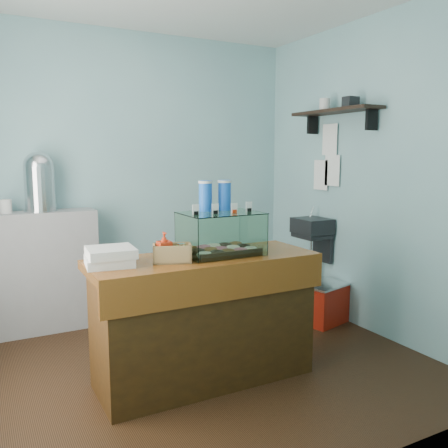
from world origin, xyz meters
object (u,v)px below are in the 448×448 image
counter (205,318)px  display_case (219,231)px  coffee_urn (39,180)px  red_cooler (323,303)px

counter → display_case: 0.63m
counter → coffee_urn: coffee_urn is taller
coffee_urn → red_cooler: size_ratio=1.03×
counter → coffee_urn: (-0.87, 1.57, 0.92)m
display_case → coffee_urn: coffee_urn is taller
display_case → red_cooler: (1.36, 0.46, -0.87)m
red_cooler → coffee_urn: bearing=141.2°
coffee_urn → red_cooler: bearing=-24.0°
counter → display_case: bearing=19.5°
display_case → red_cooler: 1.68m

